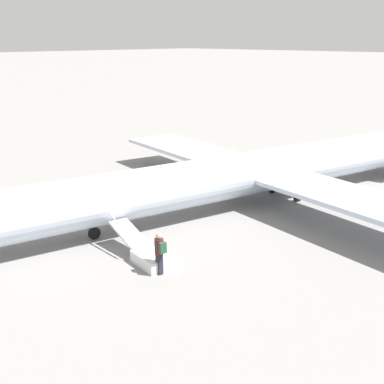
# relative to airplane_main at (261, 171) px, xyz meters

# --- Properties ---
(ground_plane) EXTENTS (600.00, 600.00, 0.00)m
(ground_plane) POSITION_rel_airplane_main_xyz_m (0.93, -0.19, -1.87)
(ground_plane) COLOR gray
(airplane_main) EXTENTS (34.18, 26.70, 6.29)m
(airplane_main) POSITION_rel_airplane_main_xyz_m (0.00, 0.00, 0.00)
(airplane_main) COLOR silver
(airplane_main) RESTS_ON ground
(boarding_stairs) EXTENTS (1.79, 4.13, 1.61)m
(boarding_stairs) POSITION_rel_airplane_main_xyz_m (10.11, 1.73, -1.51)
(boarding_stairs) COLOR silver
(boarding_stairs) RESTS_ON ground
(passenger) EXTENTS (0.39, 0.56, 1.74)m
(passenger) POSITION_rel_airplane_main_xyz_m (10.52, 2.97, -0.87)
(passenger) COLOR #23232D
(passenger) RESTS_ON ground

